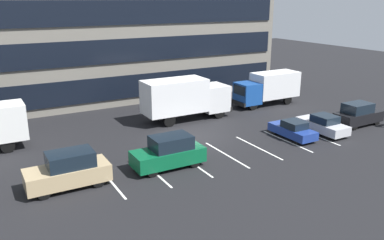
{
  "coord_description": "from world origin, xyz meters",
  "views": [
    {
      "loc": [
        -14.84,
        -25.45,
        10.48
      ],
      "look_at": [
        -0.26,
        0.37,
        1.4
      ],
      "focal_mm": 37.3,
      "sensor_mm": 36.0,
      "label": 1
    }
  ],
  "objects_px": {
    "suv_forest": "(169,152)",
    "sedan_silver": "(323,124)",
    "box_truck_blue": "(268,87)",
    "suv_tan": "(68,170)",
    "sedan_navy": "(293,130)",
    "suv_black": "(358,114)",
    "box_truck_white": "(185,97)"
  },
  "relations": [
    {
      "from": "suv_forest",
      "to": "sedan_silver",
      "type": "height_order",
      "value": "suv_forest"
    },
    {
      "from": "box_truck_blue",
      "to": "suv_forest",
      "type": "bearing_deg",
      "value": -149.59
    },
    {
      "from": "box_truck_blue",
      "to": "sedan_silver",
      "type": "bearing_deg",
      "value": -102.02
    },
    {
      "from": "box_truck_blue",
      "to": "suv_tan",
      "type": "distance_m",
      "value": 23.86
    },
    {
      "from": "suv_tan",
      "to": "sedan_silver",
      "type": "xyz_separation_m",
      "value": [
        20.12,
        -0.29,
        -0.3
      ]
    },
    {
      "from": "suv_forest",
      "to": "sedan_navy",
      "type": "relative_size",
      "value": 1.18
    },
    {
      "from": "suv_black",
      "to": "sedan_silver",
      "type": "height_order",
      "value": "suv_black"
    },
    {
      "from": "suv_forest",
      "to": "sedan_navy",
      "type": "distance_m",
      "value": 10.92
    },
    {
      "from": "box_truck_white",
      "to": "suv_forest",
      "type": "height_order",
      "value": "box_truck_white"
    },
    {
      "from": "sedan_silver",
      "to": "suv_tan",
      "type": "bearing_deg",
      "value": 179.16
    },
    {
      "from": "suv_forest",
      "to": "suv_tan",
      "type": "bearing_deg",
      "value": 177.23
    },
    {
      "from": "sedan_silver",
      "to": "suv_black",
      "type": "bearing_deg",
      "value": 0.46
    },
    {
      "from": "box_truck_white",
      "to": "sedan_navy",
      "type": "distance_m",
      "value": 9.89
    },
    {
      "from": "sedan_navy",
      "to": "suv_forest",
      "type": "bearing_deg",
      "value": -178.33
    },
    {
      "from": "box_truck_blue",
      "to": "suv_black",
      "type": "relative_size",
      "value": 1.62
    },
    {
      "from": "box_truck_blue",
      "to": "suv_forest",
      "type": "distance_m",
      "value": 18.36
    },
    {
      "from": "box_truck_blue",
      "to": "sedan_navy",
      "type": "xyz_separation_m",
      "value": [
        -4.91,
        -8.97,
        -1.17
      ]
    },
    {
      "from": "suv_tan",
      "to": "suv_black",
      "type": "distance_m",
      "value": 24.36
    },
    {
      "from": "box_truck_blue",
      "to": "suv_tan",
      "type": "height_order",
      "value": "box_truck_blue"
    },
    {
      "from": "box_truck_white",
      "to": "sedan_navy",
      "type": "xyz_separation_m",
      "value": [
        4.99,
        -8.42,
        -1.44
      ]
    },
    {
      "from": "suv_black",
      "to": "sedan_navy",
      "type": "distance_m",
      "value": 7.18
    },
    {
      "from": "box_truck_blue",
      "to": "suv_black",
      "type": "bearing_deg",
      "value": -76.25
    },
    {
      "from": "box_truck_white",
      "to": "sedan_silver",
      "type": "height_order",
      "value": "box_truck_white"
    },
    {
      "from": "suv_forest",
      "to": "sedan_silver",
      "type": "distance_m",
      "value": 13.85
    },
    {
      "from": "box_truck_white",
      "to": "suv_forest",
      "type": "distance_m",
      "value": 10.62
    },
    {
      "from": "box_truck_white",
      "to": "sedan_navy",
      "type": "relative_size",
      "value": 2.04
    },
    {
      "from": "sedan_navy",
      "to": "box_truck_white",
      "type": "bearing_deg",
      "value": 120.62
    },
    {
      "from": "box_truck_blue",
      "to": "suv_black",
      "type": "xyz_separation_m",
      "value": [
        2.26,
        -9.24,
        -0.89
      ]
    },
    {
      "from": "suv_tan",
      "to": "sedan_navy",
      "type": "relative_size",
      "value": 1.19
    },
    {
      "from": "suv_forest",
      "to": "sedan_silver",
      "type": "bearing_deg",
      "value": 0.04
    },
    {
      "from": "suv_forest",
      "to": "sedan_navy",
      "type": "height_order",
      "value": "suv_forest"
    },
    {
      "from": "suv_black",
      "to": "sedan_navy",
      "type": "relative_size",
      "value": 1.1
    }
  ]
}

